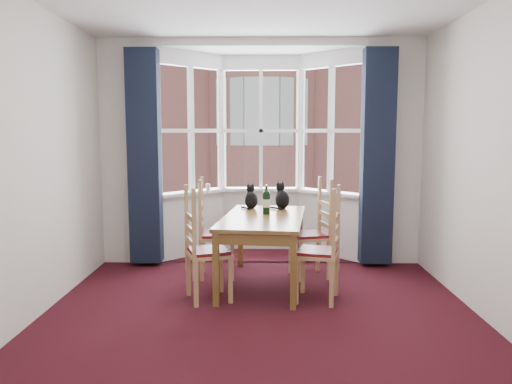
{
  "coord_description": "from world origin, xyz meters",
  "views": [
    {
      "loc": [
        0.02,
        -4.01,
        1.67
      ],
      "look_at": [
        -0.04,
        1.05,
        1.05
      ],
      "focal_mm": 35.0,
      "sensor_mm": 36.0,
      "label": 1
    }
  ],
  "objects_px": {
    "dining_table": "(263,224)",
    "chair_left_near": "(200,254)",
    "cat_right": "(282,198)",
    "chair_left_far": "(209,236)",
    "cat_left": "(251,199)",
    "candle_tall": "(200,187)",
    "chair_right_near": "(326,254)",
    "chair_right_far": "(317,236)",
    "candle_short": "(208,187)",
    "wine_bottle": "(266,201)"
  },
  "relations": [
    {
      "from": "dining_table",
      "to": "chair_right_far",
      "type": "bearing_deg",
      "value": 27.98
    },
    {
      "from": "chair_left_far",
      "to": "candle_tall",
      "type": "xyz_separation_m",
      "value": [
        -0.22,
        1.01,
        0.45
      ]
    },
    {
      "from": "chair_left_near",
      "to": "cat_left",
      "type": "bearing_deg",
      "value": 65.94
    },
    {
      "from": "chair_left_far",
      "to": "wine_bottle",
      "type": "relative_size",
      "value": 2.82
    },
    {
      "from": "chair_right_far",
      "to": "candle_tall",
      "type": "height_order",
      "value": "candle_tall"
    },
    {
      "from": "chair_right_far",
      "to": "candle_tall",
      "type": "relative_size",
      "value": 8.64
    },
    {
      "from": "chair_right_near",
      "to": "wine_bottle",
      "type": "relative_size",
      "value": 2.82
    },
    {
      "from": "chair_right_far",
      "to": "chair_right_near",
      "type": "bearing_deg",
      "value": -90.19
    },
    {
      "from": "chair_right_far",
      "to": "cat_left",
      "type": "distance_m",
      "value": 0.89
    },
    {
      "from": "chair_right_far",
      "to": "candle_short",
      "type": "bearing_deg",
      "value": 143.62
    },
    {
      "from": "candle_short",
      "to": "cat_right",
      "type": "bearing_deg",
      "value": -39.51
    },
    {
      "from": "chair_left_near",
      "to": "cat_right",
      "type": "distance_m",
      "value": 1.42
    },
    {
      "from": "candle_short",
      "to": "cat_left",
      "type": "bearing_deg",
      "value": -52.43
    },
    {
      "from": "chair_right_near",
      "to": "cat_left",
      "type": "distance_m",
      "value": 1.38
    },
    {
      "from": "chair_right_near",
      "to": "candle_short",
      "type": "xyz_separation_m",
      "value": [
        -1.36,
        1.86,
        0.45
      ]
    },
    {
      "from": "chair_right_near",
      "to": "candle_short",
      "type": "relative_size",
      "value": 9.46
    },
    {
      "from": "chair_left_far",
      "to": "wine_bottle",
      "type": "xyz_separation_m",
      "value": [
        0.65,
        -0.15,
        0.43
      ]
    },
    {
      "from": "chair_right_far",
      "to": "cat_left",
      "type": "relative_size",
      "value": 3.06
    },
    {
      "from": "dining_table",
      "to": "chair_left_near",
      "type": "height_order",
      "value": "chair_left_near"
    },
    {
      "from": "candle_tall",
      "to": "candle_short",
      "type": "bearing_deg",
      "value": 16.35
    },
    {
      "from": "chair_left_near",
      "to": "candle_short",
      "type": "xyz_separation_m",
      "value": [
        -0.12,
        1.86,
        0.45
      ]
    },
    {
      "from": "chair_left_near",
      "to": "cat_right",
      "type": "relative_size",
      "value": 2.81
    },
    {
      "from": "candle_tall",
      "to": "chair_left_near",
      "type": "bearing_deg",
      "value": -83.23
    },
    {
      "from": "cat_left",
      "to": "wine_bottle",
      "type": "bearing_deg",
      "value": -66.83
    },
    {
      "from": "dining_table",
      "to": "candle_tall",
      "type": "height_order",
      "value": "candle_tall"
    },
    {
      "from": "dining_table",
      "to": "candle_short",
      "type": "height_order",
      "value": "candle_short"
    },
    {
      "from": "chair_left_near",
      "to": "cat_left",
      "type": "height_order",
      "value": "cat_left"
    },
    {
      "from": "dining_table",
      "to": "candle_tall",
      "type": "relative_size",
      "value": 15.52
    },
    {
      "from": "chair_left_far",
      "to": "chair_right_far",
      "type": "distance_m",
      "value": 1.24
    },
    {
      "from": "chair_right_far",
      "to": "candle_short",
      "type": "height_order",
      "value": "candle_short"
    },
    {
      "from": "chair_right_far",
      "to": "candle_tall",
      "type": "xyz_separation_m",
      "value": [
        -1.47,
        0.98,
        0.45
      ]
    },
    {
      "from": "cat_right",
      "to": "chair_right_far",
      "type": "bearing_deg",
      "value": -27.7
    },
    {
      "from": "chair_left_near",
      "to": "wine_bottle",
      "type": "height_order",
      "value": "wine_bottle"
    },
    {
      "from": "chair_right_near",
      "to": "chair_right_far",
      "type": "relative_size",
      "value": 1.0
    },
    {
      "from": "cat_right",
      "to": "chair_right_near",
      "type": "bearing_deg",
      "value": -69.51
    },
    {
      "from": "chair_right_far",
      "to": "wine_bottle",
      "type": "distance_m",
      "value": 0.75
    },
    {
      "from": "cat_right",
      "to": "candle_tall",
      "type": "distance_m",
      "value": 1.31
    },
    {
      "from": "chair_left_far",
      "to": "wine_bottle",
      "type": "bearing_deg",
      "value": -13.26
    },
    {
      "from": "cat_right",
      "to": "wine_bottle",
      "type": "height_order",
      "value": "wine_bottle"
    },
    {
      "from": "chair_left_near",
      "to": "cat_left",
      "type": "distance_m",
      "value": 1.25
    },
    {
      "from": "wine_bottle",
      "to": "chair_left_far",
      "type": "bearing_deg",
      "value": 166.74
    },
    {
      "from": "chair_left_near",
      "to": "candle_tall",
      "type": "xyz_separation_m",
      "value": [
        -0.22,
        1.83,
        0.45
      ]
    },
    {
      "from": "cat_left",
      "to": "candle_short",
      "type": "height_order",
      "value": "cat_left"
    },
    {
      "from": "cat_right",
      "to": "candle_short",
      "type": "distance_m",
      "value": 1.25
    },
    {
      "from": "wine_bottle",
      "to": "candle_tall",
      "type": "distance_m",
      "value": 1.46
    },
    {
      "from": "wine_bottle",
      "to": "candle_short",
      "type": "height_order",
      "value": "wine_bottle"
    },
    {
      "from": "cat_right",
      "to": "chair_left_far",
      "type": "bearing_deg",
      "value": -163.9
    },
    {
      "from": "dining_table",
      "to": "cat_right",
      "type": "height_order",
      "value": "cat_right"
    },
    {
      "from": "dining_table",
      "to": "cat_left",
      "type": "xyz_separation_m",
      "value": [
        -0.14,
        0.56,
        0.2
      ]
    },
    {
      "from": "dining_table",
      "to": "chair_left_near",
      "type": "xyz_separation_m",
      "value": [
        -0.63,
        -0.53,
        -0.2
      ]
    }
  ]
}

